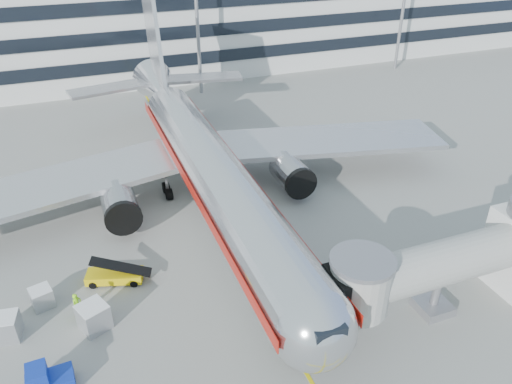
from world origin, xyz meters
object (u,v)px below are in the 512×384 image
object	(u,v)px
belt_loader	(115,275)
cargo_container_front	(94,317)
baggage_tug	(46,380)
ramp_worker	(78,305)
main_jet	(204,161)
cargo_container_left	(6,327)
cargo_container_right	(42,298)

from	to	relation	value
belt_loader	cargo_container_front	bearing A→B (deg)	-113.48
baggage_tug	ramp_worker	distance (m)	6.03
belt_loader	baggage_tug	xyz separation A→B (m)	(-4.88, -8.41, 0.26)
cargo_container_front	baggage_tug	bearing A→B (deg)	-126.11
main_jet	baggage_tug	distance (m)	22.64
cargo_container_left	main_jet	bearing A→B (deg)	35.10
cargo_container_right	ramp_worker	bearing A→B (deg)	-40.50
belt_loader	ramp_worker	xyz separation A→B (m)	(-2.77, -2.77, 0.36)
cargo_container_front	ramp_worker	world-z (taller)	ramp_worker
cargo_container_front	ramp_worker	xyz separation A→B (m)	(-0.91, 1.50, 0.01)
baggage_tug	cargo_container_left	world-z (taller)	baggage_tug
cargo_container_left	ramp_worker	xyz separation A→B (m)	(4.44, 0.36, 0.08)
ramp_worker	belt_loader	bearing A→B (deg)	3.65
ramp_worker	cargo_container_front	bearing A→B (deg)	-100.14
baggage_tug	ramp_worker	xyz separation A→B (m)	(2.11, 5.65, 0.09)
cargo_container_left	baggage_tug	bearing A→B (deg)	-66.18
cargo_container_left	ramp_worker	distance (m)	4.46
baggage_tug	cargo_container_left	size ratio (longest dim) A/B	1.45
cargo_container_left	ramp_worker	bearing A→B (deg)	4.69
cargo_container_left	cargo_container_right	world-z (taller)	cargo_container_left
cargo_container_front	ramp_worker	bearing A→B (deg)	121.21
cargo_container_left	cargo_container_front	xyz separation A→B (m)	(5.35, -1.14, 0.07)
cargo_container_left	cargo_container_right	size ratio (longest dim) A/B	1.09
baggage_tug	cargo_container_front	world-z (taller)	baggage_tug
main_jet	cargo_container_left	xyz separation A→B (m)	(-16.80, -11.80, -3.37)
belt_loader	ramp_worker	distance (m)	3.93
belt_loader	baggage_tug	world-z (taller)	belt_loader
main_jet	cargo_container_front	bearing A→B (deg)	-131.48
belt_loader	baggage_tug	bearing A→B (deg)	-120.10
main_jet	ramp_worker	distance (m)	17.15
cargo_container_right	ramp_worker	size ratio (longest dim) A/B	0.90
cargo_container_left	cargo_container_right	distance (m)	3.17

